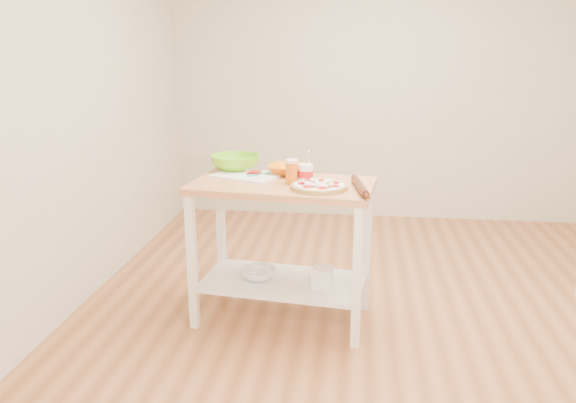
# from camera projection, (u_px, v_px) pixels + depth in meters

# --- Properties ---
(room_shell) EXTENTS (4.04, 4.54, 2.74)m
(room_shell) POSITION_uv_depth(u_px,v_px,m) (389.00, 107.00, 3.28)
(room_shell) COLOR #AD6A40
(room_shell) RESTS_ON ground
(prep_island) EXTENTS (1.15, 0.72, 0.90)m
(prep_island) POSITION_uv_depth(u_px,v_px,m) (282.00, 223.00, 3.46)
(prep_island) COLOR tan
(prep_island) RESTS_ON ground
(pizza) EXTENTS (0.33, 0.33, 0.05)m
(pizza) POSITION_uv_depth(u_px,v_px,m) (319.00, 186.00, 3.25)
(pizza) COLOR tan
(pizza) RESTS_ON prep_island
(cutting_board) EXTENTS (0.48, 0.43, 0.04)m
(cutting_board) POSITION_uv_depth(u_px,v_px,m) (247.00, 174.00, 3.57)
(cutting_board) COLOR white
(cutting_board) RESTS_ON prep_island
(spatula) EXTENTS (0.14, 0.11, 0.01)m
(spatula) POSITION_uv_depth(u_px,v_px,m) (257.00, 174.00, 3.53)
(spatula) COLOR teal
(spatula) RESTS_ON cutting_board
(knife) EXTENTS (0.27, 0.05, 0.01)m
(knife) POSITION_uv_depth(u_px,v_px,m) (237.00, 169.00, 3.68)
(knife) COLOR silver
(knife) RESTS_ON cutting_board
(orange_bowl) EXTENTS (0.30, 0.30, 0.06)m
(orange_bowl) POSITION_uv_depth(u_px,v_px,m) (289.00, 170.00, 3.60)
(orange_bowl) COLOR orange
(orange_bowl) RESTS_ON prep_island
(green_bowl) EXTENTS (0.36, 0.36, 0.10)m
(green_bowl) POSITION_uv_depth(u_px,v_px,m) (235.00, 163.00, 3.71)
(green_bowl) COLOR #73C319
(green_bowl) RESTS_ON prep_island
(beer_pint) EXTENTS (0.07, 0.07, 0.15)m
(beer_pint) POSITION_uv_depth(u_px,v_px,m) (292.00, 171.00, 3.35)
(beer_pint) COLOR orange
(beer_pint) RESTS_ON prep_island
(yogurt_tub) EXTENTS (0.09, 0.09, 0.20)m
(yogurt_tub) POSITION_uv_depth(u_px,v_px,m) (306.00, 173.00, 3.37)
(yogurt_tub) COLOR white
(yogurt_tub) RESTS_ON prep_island
(rolling_pin) EXTENTS (0.11, 0.38, 0.04)m
(rolling_pin) POSITION_uv_depth(u_px,v_px,m) (360.00, 186.00, 3.21)
(rolling_pin) COLOR #592614
(rolling_pin) RESTS_ON prep_island
(shelf_glass_bowl) EXTENTS (0.27, 0.27, 0.07)m
(shelf_glass_bowl) POSITION_uv_depth(u_px,v_px,m) (258.00, 274.00, 3.58)
(shelf_glass_bowl) COLOR silver
(shelf_glass_bowl) RESTS_ON prep_island
(shelf_bin) EXTENTS (0.13, 0.13, 0.12)m
(shelf_bin) POSITION_uv_depth(u_px,v_px,m) (323.00, 277.00, 3.47)
(shelf_bin) COLOR white
(shelf_bin) RESTS_ON prep_island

